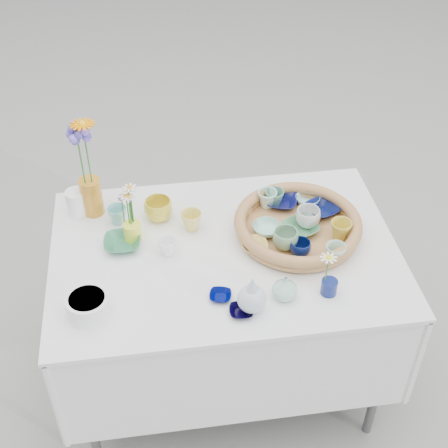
{
  "coord_description": "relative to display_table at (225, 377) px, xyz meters",
  "views": [
    {
      "loc": [
        -0.24,
        -1.66,
        2.3
      ],
      "look_at": [
        0.0,
        0.02,
        0.87
      ],
      "focal_mm": 50.0,
      "sensor_mm": 36.0,
      "label": 1
    }
  ],
  "objects": [
    {
      "name": "tray_ceramic_0",
      "position": [
        0.25,
        0.21,
        0.8
      ],
      "size": [
        0.15,
        0.15,
        0.03
      ],
      "primitive_type": "imported",
      "rotation": [
        0.0,
        0.0,
        -0.31
      ],
      "color": "#0D104B",
      "rests_on": "wicker_tray"
    },
    {
      "name": "single_daisy",
      "position": [
        0.3,
        -0.26,
        0.87
      ],
      "size": [
        0.07,
        0.07,
        0.12
      ],
      "primitive_type": null,
      "rotation": [
        0.0,
        0.0,
        -0.02
      ],
      "color": "white",
      "rests_on": "bud_vase_cobalt"
    },
    {
      "name": "loose_ceramic_6",
      "position": [
        0.01,
        -0.31,
        0.77
      ],
      "size": [
        0.09,
        0.09,
        0.02
      ],
      "primitive_type": "imported",
      "rotation": [
        0.0,
        0.0,
        -0.09
      ],
      "color": "black",
      "rests_on": "display_table"
    },
    {
      "name": "daisy_cup",
      "position": [
        -0.33,
        0.11,
        0.8
      ],
      "size": [
        0.08,
        0.08,
        0.07
      ],
      "primitive_type": "cylinder",
      "rotation": [
        0.0,
        0.0,
        0.34
      ],
      "color": "#FAFC3C",
      "rests_on": "display_table"
    },
    {
      "name": "tray_ceramic_6",
      "position": [
        0.2,
        0.21,
        0.82
      ],
      "size": [
        0.09,
        0.09,
        0.07
      ],
      "primitive_type": "imported",
      "rotation": [
        0.0,
        0.0,
        -0.13
      ],
      "color": "#C2F3E3",
      "rests_on": "wicker_tray"
    },
    {
      "name": "tray_ceramic_4",
      "position": [
        0.21,
        -0.04,
        0.82
      ],
      "size": [
        0.12,
        0.12,
        0.07
      ],
      "primitive_type": "imported",
      "rotation": [
        0.0,
        0.0,
        -0.33
      ],
      "color": "#7AA47E",
      "rests_on": "wicker_tray"
    },
    {
      "name": "loose_ceramic_4",
      "position": [
        -0.05,
        -0.23,
        0.77
      ],
      "size": [
        0.09,
        0.09,
        0.02
      ],
      "primitive_type": "imported",
      "rotation": [
        0.0,
        0.0,
        -0.24
      ],
      "color": "#00064E",
      "rests_on": "display_table"
    },
    {
      "name": "loose_ceramic_0",
      "position": [
        -0.23,
        0.21,
        0.81
      ],
      "size": [
        0.13,
        0.13,
        0.09
      ],
      "primitive_type": "imported",
      "rotation": [
        0.0,
        0.0,
        -0.24
      ],
      "color": "gold",
      "rests_on": "display_table"
    },
    {
      "name": "daisy_posy",
      "position": [
        -0.33,
        0.11,
        0.92
      ],
      "size": [
        0.11,
        0.11,
        0.16
      ],
      "primitive_type": null,
      "rotation": [
        0.0,
        0.0,
        0.35
      ],
      "color": "white",
      "rests_on": "daisy_cup"
    },
    {
      "name": "tall_vase_yellow",
      "position": [
        -0.47,
        0.29,
        0.84
      ],
      "size": [
        0.1,
        0.1,
        0.15
      ],
      "primitive_type": "cylinder",
      "rotation": [
        0.0,
        0.0,
        -0.35
      ],
      "color": "orange",
      "rests_on": "display_table"
    },
    {
      "name": "loose_ceramic_5",
      "position": [
        -0.38,
        0.21,
        0.8
      ],
      "size": [
        0.08,
        0.08,
        0.07
      ],
      "primitive_type": "imported",
      "rotation": [
        0.0,
        0.0,
        0.12
      ],
      "color": "#7CC4BC",
      "rests_on": "display_table"
    },
    {
      "name": "white_pitcher",
      "position": [
        -0.53,
        0.28,
        0.82
      ],
      "size": [
        0.13,
        0.12,
        0.11
      ],
      "primitive_type": null,
      "rotation": [
        0.0,
        0.0,
        -0.39
      ],
      "color": "white",
      "rests_on": "display_table"
    },
    {
      "name": "tray_ceramic_5",
      "position": [
        0.16,
        0.05,
        0.8
      ],
      "size": [
        0.14,
        0.14,
        0.03
      ],
      "primitive_type": "imported",
      "rotation": [
        0.0,
        0.0,
        -0.42
      ],
      "color": "#99CEBB",
      "rests_on": "wicker_tray"
    },
    {
      "name": "loose_ceramic_1",
      "position": [
        -0.11,
        0.13,
        0.8
      ],
      "size": [
        0.1,
        0.1,
        0.07
      ],
      "primitive_type": "imported",
      "rotation": [
        0.0,
        0.0,
        0.24
      ],
      "color": "#E9D563",
      "rests_on": "display_table"
    },
    {
      "name": "bud_vase_cobalt",
      "position": [
        0.32,
        -0.26,
        0.79
      ],
      "size": [
        0.07,
        0.07,
        0.06
      ],
      "primitive_type": "cylinder",
      "rotation": [
        0.0,
        0.0,
        0.25
      ],
      "color": "navy",
      "rests_on": "display_table"
    },
    {
      "name": "tray_ceramic_12",
      "position": [
        0.22,
        0.21,
        0.82
      ],
      "size": [
        0.09,
        0.09,
        0.07
      ],
      "primitive_type": "imported",
      "rotation": [
        0.0,
        0.0,
        0.19
      ],
      "color": "#548D75",
      "rests_on": "wicker_tray"
    },
    {
      "name": "fluted_bowl",
      "position": [
        -0.48,
        -0.24,
        0.8
      ],
      "size": [
        0.15,
        0.15,
        0.07
      ],
      "primitive_type": null,
      "rotation": [
        0.0,
        0.0,
        -0.09
      ],
      "color": "white",
      "rests_on": "display_table"
    },
    {
      "name": "tray_ceramic_3",
      "position": [
        0.29,
        0.04,
        0.8
      ],
      "size": [
        0.16,
        0.16,
        0.03
      ],
      "primitive_type": "imported",
      "rotation": [
        0.0,
        0.0,
        0.39
      ],
      "color": "#457E56",
      "rests_on": "wicker_tray"
    },
    {
      "name": "hydrangea",
      "position": [
        -0.49,
        0.27,
        1.02
      ],
      "size": [
        0.09,
        0.09,
        0.29
      ],
      "primitive_type": null,
      "rotation": [
        0.0,
        0.0,
        0.15
      ],
      "color": "#4F42AE",
      "rests_on": "tall_vase_yellow"
    },
    {
      "name": "tray_ceramic_11",
      "position": [
        0.37,
        -0.13,
        0.82
      ],
      "size": [
        0.09,
        0.09,
        0.07
      ],
      "primitive_type": "imported",
      "rotation": [
        0.0,
        0.0,
        0.38
      ],
      "color": "#A8DDC3",
      "rests_on": "wicker_tray"
    },
    {
      "name": "ground",
      "position": [
        0.0,
        0.0,
        0.0
      ],
      "size": [
        80.0,
        80.0,
        0.0
      ],
      "primitive_type": "plane",
      "color": "gray"
    },
    {
      "name": "tray_ceramic_8",
      "position": [
        0.36,
        0.21,
        0.8
      ],
      "size": [
        0.11,
        0.11,
        0.03
      ],
      "primitive_type": "imported",
      "rotation": [
        0.0,
        0.0,
        -0.19
      ],
      "color": "#9BD9E7",
      "rests_on": "wicker_tray"
    },
    {
      "name": "wicker_tray",
      "position": [
        0.28,
        0.05,
        0.8
      ],
      "size": [
        0.47,
        0.47,
        0.08
      ],
      "primitive_type": null,
      "color": "olive",
      "rests_on": "display_table"
    },
    {
      "name": "tray_ceramic_9",
      "position": [
        0.26,
        -0.08,
        0.81
      ],
      "size": [
        0.08,
        0.08,
        0.06
      ],
      "primitive_type": "imported",
      "rotation": [
        0.0,
        0.0,
        0.13
      ],
      "color": "#071344",
      "rests_on": "wicker_tray"
    },
    {
      "name": "gerbera",
      "position": [
        -0.46,
        0.27,
        1.04
      ],
      "size": [
        0.1,
        0.1,
        0.27
      ],
      "primitive_type": null,
      "rotation": [
        0.0,
        0.0,
        0.02
      ],
      "color": "#FA8D00",
      "rests_on": "tall_vase_yellow"
    },
    {
      "name": "tray_ceramic_1",
      "position": [
        0.4,
        0.14,
        0.8
      ],
      "size": [
        0.16,
        0.16,
        0.03
      ],
      "primitive_type": "imported",
      "rotation": [
        0.0,
        0.0,
        0.38
      ],
      "color": "#0A1243",
      "rests_on": "wicker_tray"
    },
    {
      "name": "loose_ceramic_3",
      "position": [
        -0.21,
        0.01,
        0.8
      ],
      "size": [
        0.08,
        0.08,
        0.06
      ],
      "primitive_type": "imported",
      "rotation": [
        0.0,
        0.0,
        0.28
      ],
      "color": "white",
      "rests_on": "display_table"
    },
    {
      "name": "display_table",
      "position": [
        0.0,
        0.0,
        0.0
      ],
      "size": [
        1.26,
        0.86,
        0.77
      ],
      "primitive_type": null,
      "color": "white",
      "rests_on": "ground"
    },
    {
      "name": "tray_ceramic_2",
      "position": [
        0.42,
        -0.01,
        0.82
      ],
      "size": [
        0.1,
        0.1,
        0.07
      ],
      "primitive_type": "imported",
      "rotation": [
        0.0,
        0.0,
        0.37
      ],
      "color": "gold",
      "rests_on": "wicker_tray"
    },
    {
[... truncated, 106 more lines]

